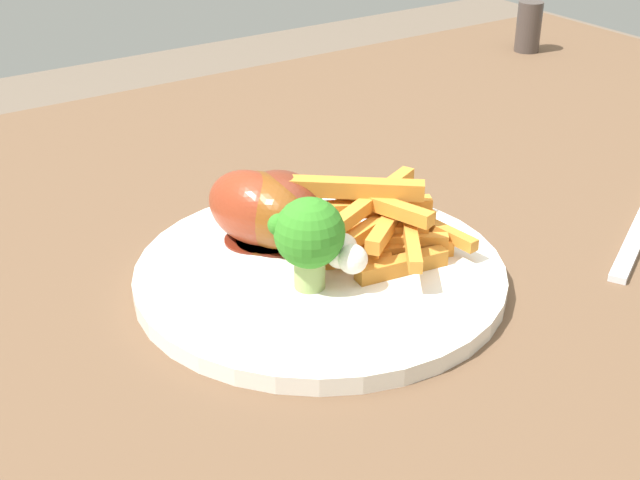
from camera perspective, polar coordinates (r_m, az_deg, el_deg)
name	(u,v)px	position (r m, az deg, el deg)	size (l,w,h in m)	color
dining_table	(383,358)	(0.69, 4.11, -7.61)	(1.22, 0.87, 0.75)	brown
dinner_plate	(320,274)	(0.59, 0.00, -2.22)	(0.25, 0.25, 0.01)	white
broccoli_floret_front	(309,235)	(0.55, -0.71, 0.33)	(0.04, 0.04, 0.06)	#91A85C
carrot_fries_pile	(381,223)	(0.60, 3.97, 1.12)	(0.11, 0.11, 0.05)	orange
chicken_drumstick_near	(258,210)	(0.61, -4.01, 1.91)	(0.06, 0.13, 0.05)	#5D1C0F
chicken_drumstick_far	(269,212)	(0.61, -3.28, 1.78)	(0.06, 0.14, 0.05)	#51230A
chicken_drumstick_extra	(283,211)	(0.61, -2.43, 1.90)	(0.06, 0.12, 0.05)	#4B180E
pepper_shaker	(529,27)	(1.13, 13.30, 13.24)	(0.03, 0.03, 0.06)	#423833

